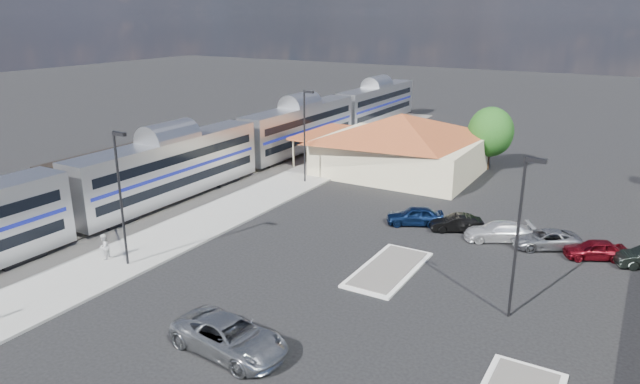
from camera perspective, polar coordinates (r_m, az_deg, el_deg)
The scene contains 18 objects.
ground at distance 37.27m, azimuth -0.07°, elevation -7.66°, with size 280.00×280.00×0.00m, color black.
railbed at distance 55.44m, azimuth -14.78°, elevation 0.38°, with size 16.00×100.00×0.12m, color #4C4944.
platform at distance 48.21m, azimuth -8.81°, elevation -1.77°, with size 5.50×92.00×0.18m, color gray.
passenger_train at distance 50.86m, azimuth -14.67°, elevation 2.15°, with size 3.00×104.00×5.55m.
freight_cars at distance 54.73m, azimuth -19.87°, elevation 1.72°, with size 2.80×46.00×4.00m.
station_depot at distance 58.72m, azimuth 7.98°, elevation 4.85°, with size 18.35×12.24×6.20m.
traffic_island_south at distance 37.22m, azimuth 6.88°, elevation -7.65°, with size 3.30×7.50×0.21m.
lamp_plat_s at distance 37.76m, azimuth -19.31°, elevation 0.34°, with size 1.08×0.25×9.00m.
lamp_plat_n at distance 54.09m, azimuth -1.48°, elevation 6.31°, with size 1.08×0.25×9.00m.
lamp_lot at distance 31.33m, azimuth 19.41°, elevation -3.14°, with size 1.08×0.25×9.00m.
tree_depot at distance 61.88m, azimuth 16.69°, elevation 5.77°, with size 4.71×4.71×6.63m.
suv at distance 28.83m, azimuth -9.02°, elevation -14.08°, with size 2.85×6.18×1.72m, color #9DA1A5.
person_b at distance 40.47m, azimuth -20.80°, elevation -5.14°, with size 0.85×0.66×1.75m, color silver.
parked_car_a at distance 44.99m, azimuth 9.47°, elevation -2.34°, with size 1.78×4.41×1.50m, color #0D1F45.
parked_car_b at distance 44.36m, azimuth 13.46°, elevation -3.03°, with size 1.36×3.91×1.29m, color black.
parked_car_c at distance 43.35m, azimuth 17.38°, elevation -3.78°, with size 1.96×4.83×1.40m, color white.
parked_car_d at distance 43.15m, azimuth 21.60°, elevation -4.40°, with size 2.18×4.72×1.31m, color gray.
parked_car_e at distance 42.61m, azimuth 25.77°, elevation -5.19°, with size 1.59×3.95×1.34m, color maroon.
Camera 1 is at (17.05, -29.09, 15.87)m, focal length 32.00 mm.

